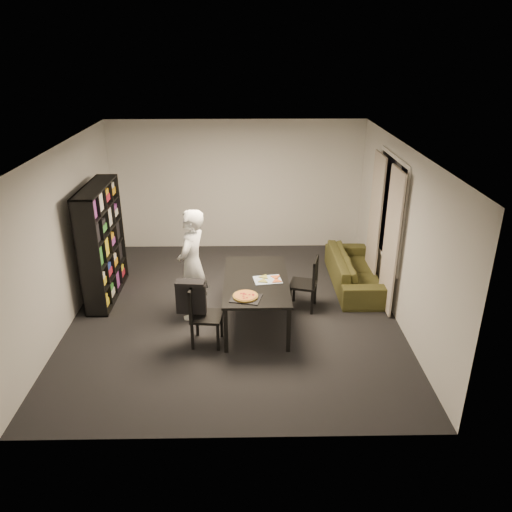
{
  "coord_description": "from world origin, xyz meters",
  "views": [
    {
      "loc": [
        0.21,
        -6.94,
        3.98
      ],
      "look_at": [
        0.33,
        -0.21,
        1.05
      ],
      "focal_mm": 35.0,
      "sensor_mm": 36.0,
      "label": 1
    }
  ],
  "objects_px": {
    "bookshelf": "(102,243)",
    "chair_right": "(309,280)",
    "person": "(192,265)",
    "pepperoni_pizza": "(245,296)",
    "sofa": "(355,270)",
    "baking_tray": "(246,298)",
    "chair_left": "(200,311)",
    "dining_table": "(256,283)"
  },
  "relations": [
    {
      "from": "pepperoni_pizza",
      "to": "bookshelf",
      "type": "bearing_deg",
      "value": 147.68
    },
    {
      "from": "bookshelf",
      "to": "chair_right",
      "type": "relative_size",
      "value": 2.17
    },
    {
      "from": "baking_tray",
      "to": "chair_right",
      "type": "bearing_deg",
      "value": 45.03
    },
    {
      "from": "chair_right",
      "to": "baking_tray",
      "type": "relative_size",
      "value": 2.19
    },
    {
      "from": "chair_left",
      "to": "pepperoni_pizza",
      "type": "xyz_separation_m",
      "value": [
        0.63,
        0.0,
        0.23
      ]
    },
    {
      "from": "chair_right",
      "to": "pepperoni_pizza",
      "type": "distance_m",
      "value": 1.4
    },
    {
      "from": "person",
      "to": "baking_tray",
      "type": "distance_m",
      "value": 1.14
    },
    {
      "from": "person",
      "to": "sofa",
      "type": "bearing_deg",
      "value": 128.19
    },
    {
      "from": "chair_left",
      "to": "sofa",
      "type": "relative_size",
      "value": 0.46
    },
    {
      "from": "dining_table",
      "to": "pepperoni_pizza",
      "type": "height_order",
      "value": "pepperoni_pizza"
    },
    {
      "from": "chair_left",
      "to": "person",
      "type": "bearing_deg",
      "value": 18.28
    },
    {
      "from": "chair_left",
      "to": "sofa",
      "type": "distance_m",
      "value": 3.1
    },
    {
      "from": "chair_right",
      "to": "sofa",
      "type": "distance_m",
      "value": 1.24
    },
    {
      "from": "person",
      "to": "baking_tray",
      "type": "relative_size",
      "value": 4.34
    },
    {
      "from": "bookshelf",
      "to": "chair_right",
      "type": "xyz_separation_m",
      "value": [
        3.32,
        -0.51,
        -0.45
      ]
    },
    {
      "from": "bookshelf",
      "to": "chair_right",
      "type": "height_order",
      "value": "bookshelf"
    },
    {
      "from": "chair_left",
      "to": "baking_tray",
      "type": "xyz_separation_m",
      "value": [
        0.64,
        -0.02,
        0.21
      ]
    },
    {
      "from": "sofa",
      "to": "bookshelf",
      "type": "bearing_deg",
      "value": 94.02
    },
    {
      "from": "person",
      "to": "pepperoni_pizza",
      "type": "xyz_separation_m",
      "value": [
        0.8,
        -0.77,
        -0.13
      ]
    },
    {
      "from": "baking_tray",
      "to": "chair_left",
      "type": "bearing_deg",
      "value": 177.9
    },
    {
      "from": "chair_left",
      "to": "chair_right",
      "type": "relative_size",
      "value": 1.02
    },
    {
      "from": "chair_left",
      "to": "sofa",
      "type": "height_order",
      "value": "chair_left"
    },
    {
      "from": "person",
      "to": "sofa",
      "type": "relative_size",
      "value": 0.89
    },
    {
      "from": "chair_left",
      "to": "baking_tray",
      "type": "distance_m",
      "value": 0.67
    },
    {
      "from": "chair_right",
      "to": "sofa",
      "type": "relative_size",
      "value": 0.45
    },
    {
      "from": "bookshelf",
      "to": "dining_table",
      "type": "height_order",
      "value": "bookshelf"
    },
    {
      "from": "person",
      "to": "pepperoni_pizza",
      "type": "relative_size",
      "value": 4.96
    },
    {
      "from": "bookshelf",
      "to": "person",
      "type": "relative_size",
      "value": 1.09
    },
    {
      "from": "dining_table",
      "to": "bookshelf",
      "type": "bearing_deg",
      "value": 159.96
    },
    {
      "from": "chair_left",
      "to": "bookshelf",
      "type": "bearing_deg",
      "value": 54.61
    },
    {
      "from": "person",
      "to": "baking_tray",
      "type": "bearing_deg",
      "value": 63.54
    },
    {
      "from": "chair_right",
      "to": "baking_tray",
      "type": "xyz_separation_m",
      "value": [
        -0.99,
        -0.99,
        0.22
      ]
    },
    {
      "from": "person",
      "to": "bookshelf",
      "type": "bearing_deg",
      "value": -96.88
    },
    {
      "from": "baking_tray",
      "to": "sofa",
      "type": "height_order",
      "value": "baking_tray"
    },
    {
      "from": "bookshelf",
      "to": "sofa",
      "type": "xyz_separation_m",
      "value": [
        4.23,
        0.3,
        -0.67
      ]
    },
    {
      "from": "chair_left",
      "to": "pepperoni_pizza",
      "type": "relative_size",
      "value": 2.57
    },
    {
      "from": "person",
      "to": "baking_tray",
      "type": "height_order",
      "value": "person"
    },
    {
      "from": "chair_right",
      "to": "sofa",
      "type": "xyz_separation_m",
      "value": [
        0.91,
        0.81,
        -0.22
      ]
    },
    {
      "from": "chair_right",
      "to": "pepperoni_pizza",
      "type": "bearing_deg",
      "value": -30.68
    },
    {
      "from": "dining_table",
      "to": "chair_left",
      "type": "xyz_separation_m",
      "value": [
        -0.79,
        -0.57,
        -0.14
      ]
    },
    {
      "from": "dining_table",
      "to": "pepperoni_pizza",
      "type": "xyz_separation_m",
      "value": [
        -0.16,
        -0.57,
        0.09
      ]
    },
    {
      "from": "chair_right",
      "to": "baking_tray",
      "type": "height_order",
      "value": "chair_right"
    }
  ]
}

